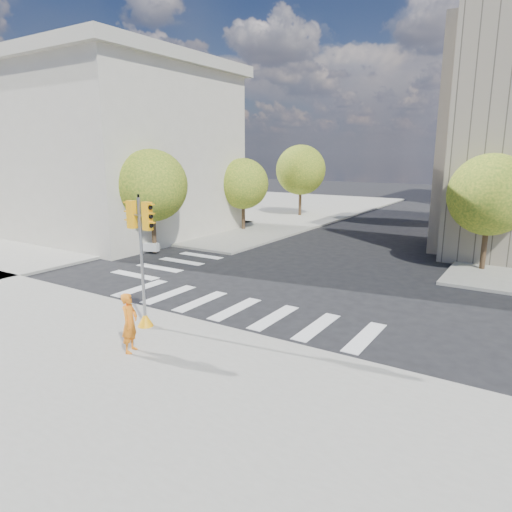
# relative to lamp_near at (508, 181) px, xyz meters

# --- Properties ---
(ground) EXTENTS (160.00, 160.00, 0.00)m
(ground) POSITION_rel_lamp_near_xyz_m (-8.00, -14.00, -4.58)
(ground) COLOR black
(ground) RESTS_ON ground
(sidewalk_near) EXTENTS (30.00, 14.00, 0.15)m
(sidewalk_near) POSITION_rel_lamp_near_xyz_m (-8.00, -25.00, -4.50)
(sidewalk_near) COLOR gray
(sidewalk_near) RESTS_ON ground
(sidewalk_far_left) EXTENTS (28.00, 40.00, 0.15)m
(sidewalk_far_left) POSITION_rel_lamp_near_xyz_m (-28.00, 12.00, -4.50)
(sidewalk_far_left) COLOR gray
(sidewalk_far_left) RESTS_ON ground
(classical_building) EXTENTS (19.00, 15.00, 12.70)m
(classical_building) POSITION_rel_lamp_near_xyz_m (-28.00, -6.00, 1.86)
(classical_building) COLOR beige
(classical_building) RESTS_ON ground
(tree_lw_near) EXTENTS (4.40, 4.40, 6.41)m
(tree_lw_near) POSITION_rel_lamp_near_xyz_m (-18.50, -10.00, -0.38)
(tree_lw_near) COLOR #382616
(tree_lw_near) RESTS_ON ground
(tree_lw_mid) EXTENTS (4.00, 4.00, 5.77)m
(tree_lw_mid) POSITION_rel_lamp_near_xyz_m (-18.50, 0.00, -0.82)
(tree_lw_mid) COLOR #382616
(tree_lw_mid) RESTS_ON ground
(tree_lw_far) EXTENTS (4.80, 4.80, 6.95)m
(tree_lw_far) POSITION_rel_lamp_near_xyz_m (-18.50, 10.00, -0.04)
(tree_lw_far) COLOR #382616
(tree_lw_far) RESTS_ON ground
(tree_re_near) EXTENTS (4.20, 4.20, 6.16)m
(tree_re_near) POSITION_rel_lamp_near_xyz_m (-0.50, -4.00, -0.53)
(tree_re_near) COLOR #382616
(tree_re_near) RESTS_ON ground
(tree_re_mid) EXTENTS (4.60, 4.60, 6.66)m
(tree_re_mid) POSITION_rel_lamp_near_xyz_m (-0.50, 8.00, -0.23)
(tree_re_mid) COLOR #382616
(tree_re_mid) RESTS_ON ground
(lamp_near) EXTENTS (0.35, 0.18, 8.11)m
(lamp_near) POSITION_rel_lamp_near_xyz_m (0.00, 0.00, 0.00)
(lamp_near) COLOR black
(lamp_near) RESTS_ON sidewalk_far_right
(traffic_signal) EXTENTS (1.06, 0.56, 4.67)m
(traffic_signal) POSITION_rel_lamp_near_xyz_m (-9.54, -19.52, -2.45)
(traffic_signal) COLOR #FFA60D
(traffic_signal) RESTS_ON sidewalk_near
(photographer) EXTENTS (0.67, 0.80, 1.88)m
(photographer) POSITION_rel_lamp_near_xyz_m (-8.34, -21.28, -3.49)
(photographer) COLOR orange
(photographer) RESTS_ON sidewalk_near
(planter_wall) EXTENTS (5.90, 1.92, 0.50)m
(planter_wall) POSITION_rel_lamp_near_xyz_m (-21.00, -10.88, -4.18)
(planter_wall) COLOR silver
(planter_wall) RESTS_ON sidewalk_left_near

